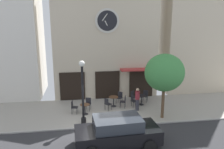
# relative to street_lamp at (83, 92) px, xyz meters

# --- Properties ---
(ground_plane) EXTENTS (27.51, 10.49, 0.13)m
(ground_plane) POSITION_rel_street_lamp_xyz_m (1.14, -0.71, -2.06)
(ground_plane) COLOR #9E998E
(clock_building) EXTENTS (8.58, 3.69, 11.87)m
(clock_building) POSITION_rel_street_lamp_xyz_m (2.09, 5.73, 4.09)
(clock_building) COLOR beige
(clock_building) RESTS_ON ground_plane
(neighbor_building_left) EXTENTS (5.60, 4.44, 14.82)m
(neighbor_building_left) POSITION_rel_street_lamp_xyz_m (-6.16, 6.76, 5.37)
(neighbor_building_left) COLOR silver
(neighbor_building_left) RESTS_ON ground_plane
(neighbor_building_right) EXTENTS (6.27, 4.72, 14.42)m
(neighbor_building_right) POSITION_rel_street_lamp_xyz_m (10.50, 6.90, 5.17)
(neighbor_building_right) COLOR beige
(neighbor_building_right) RESTS_ON ground_plane
(street_lamp) EXTENTS (0.36, 0.36, 4.01)m
(street_lamp) POSITION_rel_street_lamp_xyz_m (0.00, 0.00, 0.00)
(street_lamp) COLOR black
(street_lamp) RESTS_ON ground_plane
(street_tree) EXTENTS (2.55, 2.30, 4.30)m
(street_tree) POSITION_rel_street_lamp_xyz_m (5.21, 0.12, 1.03)
(street_tree) COLOR brown
(street_tree) RESTS_ON ground_plane
(cafe_table_center) EXTENTS (0.67, 0.67, 0.73)m
(cafe_table_center) POSITION_rel_street_lamp_xyz_m (0.13, 1.39, -1.54)
(cafe_table_center) COLOR black
(cafe_table_center) RESTS_ON ground_plane
(cafe_table_near_door) EXTENTS (0.72, 0.72, 0.76)m
(cafe_table_near_door) POSITION_rel_street_lamp_xyz_m (2.30, 2.57, -1.50)
(cafe_table_near_door) COLOR black
(cafe_table_near_door) RESTS_ON ground_plane
(cafe_table_leftmost) EXTENTS (0.80, 0.80, 0.74)m
(cafe_table_leftmost) POSITION_rel_street_lamp_xyz_m (4.47, 2.61, -1.48)
(cafe_table_leftmost) COLOR black
(cafe_table_leftmost) RESTS_ON ground_plane
(cafe_chair_by_entrance) EXTENTS (0.56, 0.56, 0.90)m
(cafe_chair_by_entrance) POSITION_rel_street_lamp_xyz_m (3.99, 3.27, -1.51)
(cafe_chair_by_entrance) COLOR black
(cafe_chair_by_entrance) RESTS_ON ground_plane
(cafe_chair_mid_row) EXTENTS (0.47, 0.47, 0.90)m
(cafe_chair_mid_row) POSITION_rel_street_lamp_xyz_m (3.77, 2.27, -1.51)
(cafe_chair_mid_row) COLOR black
(cafe_chair_mid_row) RESTS_ON ground_plane
(cafe_chair_corner) EXTENTS (0.51, 0.51, 0.90)m
(cafe_chair_corner) POSITION_rel_street_lamp_xyz_m (0.38, 2.15, -1.51)
(cafe_chair_corner) COLOR black
(cafe_chair_corner) RESTS_ON ground_plane
(cafe_chair_left_end) EXTENTS (0.47, 0.47, 0.90)m
(cafe_chair_left_end) POSITION_rel_street_lamp_xyz_m (-0.65, 1.67, -1.51)
(cafe_chair_left_end) COLOR black
(cafe_chair_left_end) RESTS_ON ground_plane
(cafe_chair_outer) EXTENTS (0.56, 0.56, 0.90)m
(cafe_chair_outer) POSITION_rel_street_lamp_xyz_m (2.88, 3.21, -1.51)
(cafe_chair_outer) COLOR black
(cafe_chair_outer) RESTS_ON ground_plane
(cafe_chair_right_end) EXTENTS (0.51, 0.51, 0.90)m
(cafe_chair_right_end) POSITION_rel_street_lamp_xyz_m (3.03, 2.24, -1.51)
(cafe_chair_right_end) COLOR black
(cafe_chair_right_end) RESTS_ON ground_plane
(cafe_chair_under_awning) EXTENTS (0.55, 0.55, 0.90)m
(cafe_chair_under_awning) POSITION_rel_street_lamp_xyz_m (4.97, 3.26, -1.51)
(cafe_chair_under_awning) COLOR black
(cafe_chair_under_awning) RESTS_ON ground_plane
(cafe_chair_facing_wall) EXTENTS (0.56, 0.56, 0.90)m
(cafe_chair_facing_wall) POSITION_rel_street_lamp_xyz_m (1.75, 1.90, -1.51)
(cafe_chair_facing_wall) COLOR black
(cafe_chair_facing_wall) RESTS_ON ground_plane
(pedestrian_maroon) EXTENTS (0.45, 0.45, 1.67)m
(pedestrian_maroon) POSITION_rel_street_lamp_xyz_m (3.88, 1.57, -1.18)
(pedestrian_maroon) COLOR #2D2D38
(pedestrian_maroon) RESTS_ON ground_plane
(parked_car_black) EXTENTS (4.40, 2.22, 1.55)m
(parked_car_black) POSITION_rel_street_lamp_xyz_m (1.67, -2.84, -1.28)
(parked_car_black) COLOR black
(parked_car_black) RESTS_ON ground_plane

